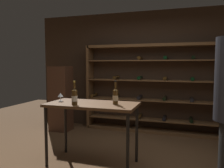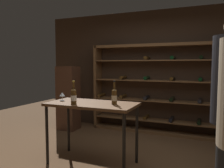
# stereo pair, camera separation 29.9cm
# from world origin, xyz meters

# --- Properties ---
(back_wall) EXTENTS (5.34, 0.10, 2.66)m
(back_wall) POSITION_xyz_m (0.00, 2.14, 1.33)
(back_wall) COLOR #3D2B1E
(back_wall) RESTS_ON ground
(wine_rack) EXTENTS (2.98, 0.32, 1.92)m
(wine_rack) POSITION_xyz_m (0.14, 1.93, 0.95)
(wine_rack) COLOR brown
(wine_rack) RESTS_ON ground
(tasting_table) EXTENTS (1.31, 0.66, 0.92)m
(tasting_table) POSITION_xyz_m (-0.49, 0.04, 0.82)
(tasting_table) COLOR brown
(tasting_table) RESTS_ON ground
(display_cabinet) EXTENTS (0.44, 0.36, 1.44)m
(display_cabinet) POSITION_xyz_m (-1.85, 1.44, 0.72)
(display_cabinet) COLOR #4C2D1E
(display_cabinet) RESTS_ON ground
(wine_bottle_green_slim) EXTENTS (0.08, 0.08, 0.34)m
(wine_bottle_green_slim) POSITION_xyz_m (-0.67, -0.18, 1.03)
(wine_bottle_green_slim) COLOR #4C3314
(wine_bottle_green_slim) RESTS_ON tasting_table
(wine_bottle_red_label) EXTENTS (0.08, 0.08, 0.34)m
(wine_bottle_red_label) POSITION_xyz_m (-0.14, 0.05, 1.03)
(wine_bottle_red_label) COLOR #4C3314
(wine_bottle_red_label) RESTS_ON tasting_table
(wine_glass_stemmed_center) EXTENTS (0.08, 0.08, 0.13)m
(wine_glass_stemmed_center) POSITION_xyz_m (-1.02, 0.05, 1.01)
(wine_glass_stemmed_center) COLOR silver
(wine_glass_stemmed_center) RESTS_ON tasting_table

